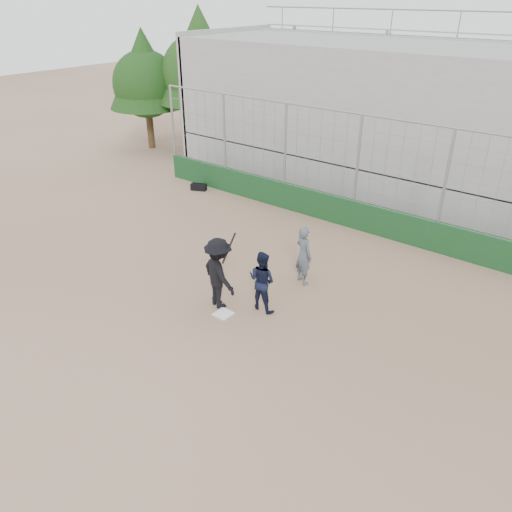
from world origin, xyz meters
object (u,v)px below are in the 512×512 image
Objects in this scene: batter_at_plate at (219,273)px; catcher_crouched at (262,290)px; umpire at (303,258)px; equipment_bag at (199,187)px.

batter_at_plate is 1.22m from catcher_crouched.
umpire is (1.09, 2.40, -0.19)m from batter_at_plate.
batter_at_plate is 1.82× the size of catcher_crouched.
umpire reaches higher than equipment_bag.
batter_at_plate reaches higher than umpire.
umpire is 8.53m from equipment_bag.
batter_at_plate is 1.32× the size of umpire.
batter_at_plate is at bearing -42.53° from equipment_bag.
umpire reaches higher than catcher_crouched.
catcher_crouched is 1.85m from umpire.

